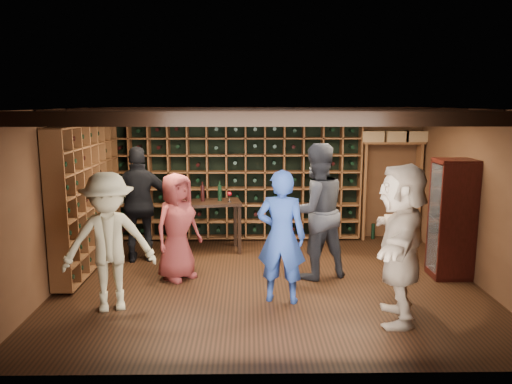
{
  "coord_description": "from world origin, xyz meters",
  "views": [
    {
      "loc": [
        -0.29,
        -6.94,
        2.59
      ],
      "look_at": [
        -0.18,
        0.2,
        1.3
      ],
      "focal_mm": 35.0,
      "sensor_mm": 36.0,
      "label": 1
    }
  ],
  "objects_px": {
    "guest_woman_black": "(140,205)",
    "tasting_table": "(206,208)",
    "guest_beige": "(401,243)",
    "guest_khaki": "(109,242)",
    "guest_red_floral": "(177,227)",
    "display_cabinet": "(452,221)",
    "man_blue_shirt": "(281,237)",
    "man_grey_suit": "(316,211)"
  },
  "relations": [
    {
      "from": "man_grey_suit",
      "to": "guest_beige",
      "type": "height_order",
      "value": "man_grey_suit"
    },
    {
      "from": "guest_beige",
      "to": "tasting_table",
      "type": "xyz_separation_m",
      "value": [
        -2.54,
        2.82,
        -0.16
      ]
    },
    {
      "from": "guest_khaki",
      "to": "tasting_table",
      "type": "xyz_separation_m",
      "value": [
        1.0,
        2.45,
        -0.09
      ]
    },
    {
      "from": "man_blue_shirt",
      "to": "man_grey_suit",
      "type": "distance_m",
      "value": 1.11
    },
    {
      "from": "man_blue_shirt",
      "to": "guest_khaki",
      "type": "height_order",
      "value": "same"
    },
    {
      "from": "guest_red_floral",
      "to": "guest_khaki",
      "type": "xyz_separation_m",
      "value": [
        -0.69,
        -1.12,
        0.08
      ]
    },
    {
      "from": "display_cabinet",
      "to": "man_blue_shirt",
      "type": "bearing_deg",
      "value": -160.86
    },
    {
      "from": "guest_woman_black",
      "to": "guest_khaki",
      "type": "xyz_separation_m",
      "value": [
        0.03,
        -1.97,
        -0.07
      ]
    },
    {
      "from": "display_cabinet",
      "to": "guest_woman_black",
      "type": "relative_size",
      "value": 0.92
    },
    {
      "from": "man_blue_shirt",
      "to": "man_grey_suit",
      "type": "relative_size",
      "value": 0.87
    },
    {
      "from": "guest_khaki",
      "to": "guest_woman_black",
      "type": "bearing_deg",
      "value": 75.47
    },
    {
      "from": "display_cabinet",
      "to": "man_blue_shirt",
      "type": "height_order",
      "value": "man_blue_shirt"
    },
    {
      "from": "guest_beige",
      "to": "tasting_table",
      "type": "height_order",
      "value": "guest_beige"
    },
    {
      "from": "guest_woman_black",
      "to": "tasting_table",
      "type": "bearing_deg",
      "value": -165.85
    },
    {
      "from": "man_grey_suit",
      "to": "guest_beige",
      "type": "bearing_deg",
      "value": 97.45
    },
    {
      "from": "guest_khaki",
      "to": "guest_beige",
      "type": "distance_m",
      "value": 3.55
    },
    {
      "from": "guest_beige",
      "to": "guest_khaki",
      "type": "bearing_deg",
      "value": -82.04
    },
    {
      "from": "tasting_table",
      "to": "guest_khaki",
      "type": "bearing_deg",
      "value": -121.94
    },
    {
      "from": "display_cabinet",
      "to": "guest_khaki",
      "type": "xyz_separation_m",
      "value": [
        -4.75,
        -1.13,
        0.02
      ]
    },
    {
      "from": "guest_khaki",
      "to": "tasting_table",
      "type": "bearing_deg",
      "value": 52.4
    },
    {
      "from": "guest_woman_black",
      "to": "guest_beige",
      "type": "xyz_separation_m",
      "value": [
        3.57,
        -2.34,
        0.01
      ]
    },
    {
      "from": "man_blue_shirt",
      "to": "tasting_table",
      "type": "xyz_separation_m",
      "value": [
        -1.17,
        2.22,
        -0.09
      ]
    },
    {
      "from": "guest_woman_black",
      "to": "tasting_table",
      "type": "relative_size",
      "value": 1.48
    },
    {
      "from": "guest_beige",
      "to": "display_cabinet",
      "type": "bearing_deg",
      "value": 154.8
    },
    {
      "from": "man_blue_shirt",
      "to": "guest_red_floral",
      "type": "relative_size",
      "value": 1.11
    },
    {
      "from": "guest_red_floral",
      "to": "tasting_table",
      "type": "relative_size",
      "value": 1.24
    },
    {
      "from": "guest_woman_black",
      "to": "guest_beige",
      "type": "relative_size",
      "value": 0.99
    },
    {
      "from": "man_blue_shirt",
      "to": "guest_khaki",
      "type": "relative_size",
      "value": 1.0
    },
    {
      "from": "guest_red_floral",
      "to": "guest_woman_black",
      "type": "distance_m",
      "value": 1.13
    },
    {
      "from": "guest_woman_black",
      "to": "display_cabinet",
      "type": "bearing_deg",
      "value": 159.27
    },
    {
      "from": "man_grey_suit",
      "to": "guest_khaki",
      "type": "bearing_deg",
      "value": 3.07
    },
    {
      "from": "guest_woman_black",
      "to": "tasting_table",
      "type": "distance_m",
      "value": 1.14
    },
    {
      "from": "man_blue_shirt",
      "to": "guest_red_floral",
      "type": "distance_m",
      "value": 1.72
    },
    {
      "from": "man_grey_suit",
      "to": "tasting_table",
      "type": "distance_m",
      "value": 2.17
    },
    {
      "from": "man_blue_shirt",
      "to": "man_grey_suit",
      "type": "xyz_separation_m",
      "value": [
        0.57,
        0.94,
        0.13
      ]
    },
    {
      "from": "guest_woman_black",
      "to": "man_blue_shirt",
      "type": "bearing_deg",
      "value": 130.85
    },
    {
      "from": "guest_woman_black",
      "to": "guest_khaki",
      "type": "bearing_deg",
      "value": 80.23
    },
    {
      "from": "guest_khaki",
      "to": "guest_red_floral",
      "type": "bearing_deg",
      "value": 42.87
    },
    {
      "from": "man_blue_shirt",
      "to": "guest_beige",
      "type": "xyz_separation_m",
      "value": [
        1.37,
        -0.6,
        0.08
      ]
    },
    {
      "from": "display_cabinet",
      "to": "guest_red_floral",
      "type": "xyz_separation_m",
      "value": [
        -4.06,
        -0.01,
        -0.06
      ]
    },
    {
      "from": "guest_woman_black",
      "to": "tasting_table",
      "type": "xyz_separation_m",
      "value": [
        1.03,
        0.48,
        -0.16
      ]
    },
    {
      "from": "display_cabinet",
      "to": "tasting_table",
      "type": "bearing_deg",
      "value": 160.59
    }
  ]
}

